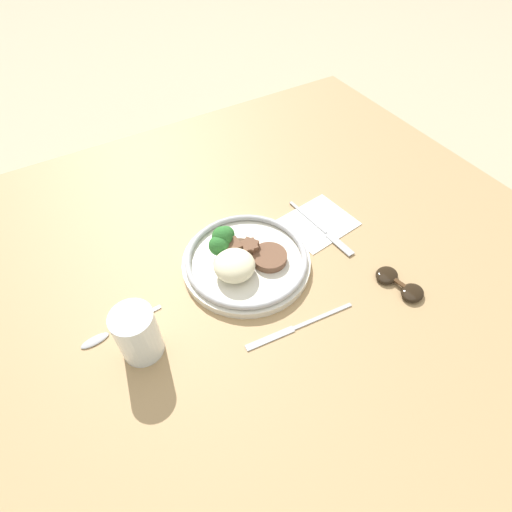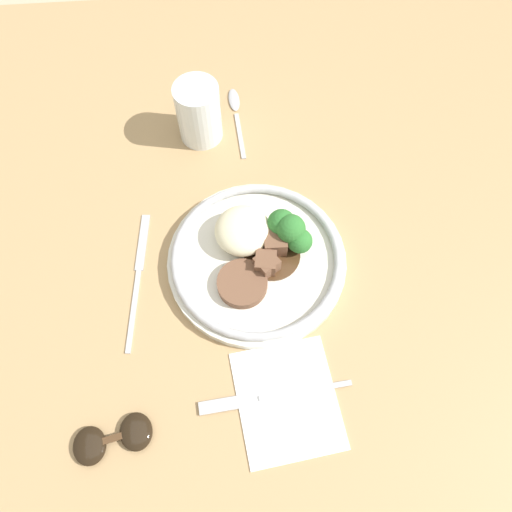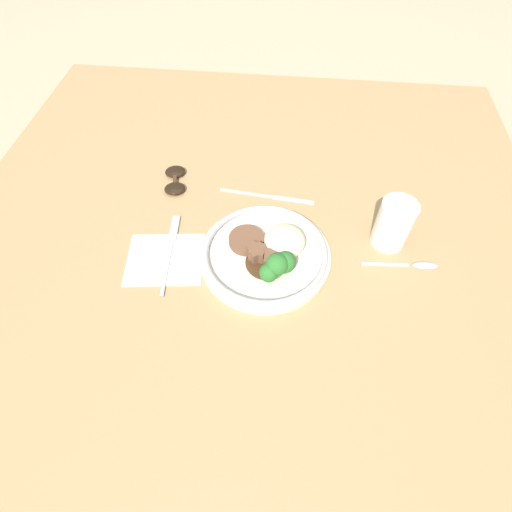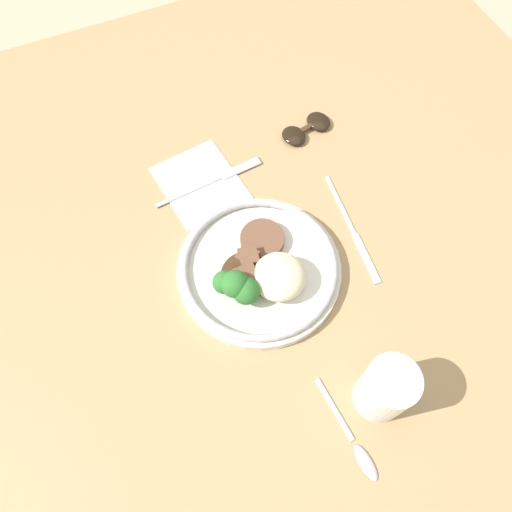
% 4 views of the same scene
% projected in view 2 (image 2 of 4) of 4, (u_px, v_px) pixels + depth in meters
% --- Properties ---
extents(ground_plane, '(8.00, 8.00, 0.00)m').
position_uv_depth(ground_plane, '(218.00, 300.00, 0.72)').
color(ground_plane, tan).
extents(dining_table, '(1.22, 1.23, 0.03)m').
position_uv_depth(dining_table, '(217.00, 296.00, 0.70)').
color(dining_table, tan).
rests_on(dining_table, ground).
extents(napkin, '(0.16, 0.14, 0.00)m').
position_uv_depth(napkin, '(287.00, 400.00, 0.62)').
color(napkin, white).
rests_on(napkin, dining_table).
extents(plate, '(0.25, 0.25, 0.07)m').
position_uv_depth(plate, '(258.00, 254.00, 0.69)').
color(plate, silver).
rests_on(plate, dining_table).
extents(juice_glass, '(0.07, 0.07, 0.10)m').
position_uv_depth(juice_glass, '(199.00, 115.00, 0.77)').
color(juice_glass, '#F4AD19').
rests_on(juice_glass, dining_table).
extents(fork, '(0.03, 0.19, 0.00)m').
position_uv_depth(fork, '(261.00, 398.00, 0.62)').
color(fork, '#ADADB2').
rests_on(fork, napkin).
extents(knife, '(0.21, 0.03, 0.00)m').
position_uv_depth(knife, '(138.00, 274.00, 0.70)').
color(knife, '#ADADB2').
rests_on(knife, dining_table).
extents(spoon, '(0.15, 0.02, 0.01)m').
position_uv_depth(spoon, '(235.00, 108.00, 0.83)').
color(spoon, '#ADADB2').
rests_on(spoon, dining_table).
extents(sunglasses, '(0.06, 0.10, 0.01)m').
position_uv_depth(sunglasses, '(113.00, 439.00, 0.60)').
color(sunglasses, black).
rests_on(sunglasses, dining_table).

